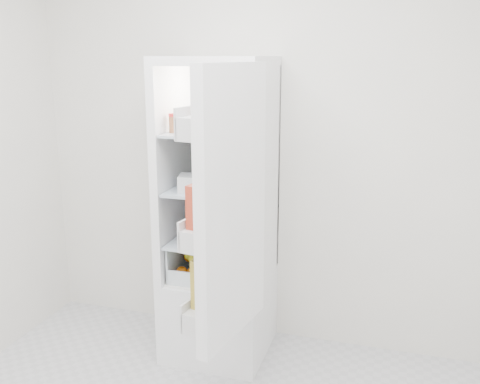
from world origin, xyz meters
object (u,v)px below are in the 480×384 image
(red_cabbage, at_px, (233,223))
(mushroom_bowl, at_px, (208,225))
(refrigerator, at_px, (221,247))
(fridge_door, at_px, (227,211))

(red_cabbage, distance_m, mushroom_bowl, 0.23)
(refrigerator, distance_m, mushroom_bowl, 0.17)
(refrigerator, bearing_deg, mushroom_bowl, 151.10)
(refrigerator, xyz_separation_m, red_cabbage, (0.09, -0.05, 0.18))
(red_cabbage, relative_size, mushroom_bowl, 1.34)
(fridge_door, bearing_deg, red_cabbage, 24.82)
(mushroom_bowl, relative_size, fridge_door, 0.11)
(mushroom_bowl, xyz_separation_m, fridge_door, (0.36, -0.69, 0.31))
(red_cabbage, height_order, fridge_door, fridge_door)
(red_cabbage, relative_size, fridge_door, 0.14)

